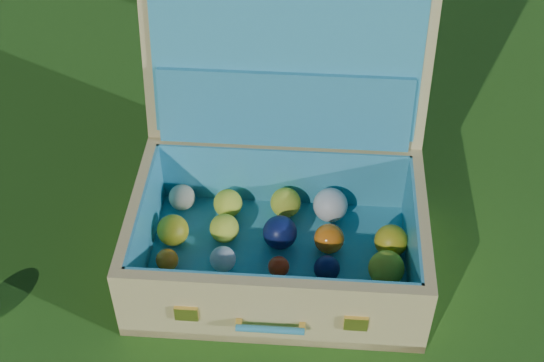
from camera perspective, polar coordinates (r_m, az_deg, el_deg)
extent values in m
plane|color=#215114|center=(1.62, -3.95, -6.52)|extent=(60.00, 60.00, 0.00)
cube|color=#D6BC73|center=(1.61, 0.42, -6.23)|extent=(0.66, 0.51, 0.02)
cube|color=#D6BC73|center=(1.43, -0.06, -9.85)|extent=(0.58, 0.15, 0.18)
cube|color=#D6BC73|center=(1.68, 0.85, 0.31)|extent=(0.58, 0.15, 0.18)
cube|color=#D6BC73|center=(1.59, -9.89, -3.76)|extent=(0.10, 0.35, 0.18)
cube|color=#D6BC73|center=(1.57, 10.92, -4.83)|extent=(0.10, 0.35, 0.18)
cube|color=teal|center=(1.60, 0.42, -5.91)|extent=(0.61, 0.46, 0.01)
cube|color=teal|center=(1.43, -0.02, -9.15)|extent=(0.54, 0.12, 0.16)
cube|color=teal|center=(1.67, 0.82, 0.26)|extent=(0.54, 0.12, 0.16)
cube|color=teal|center=(1.58, -9.45, -3.52)|extent=(0.08, 0.34, 0.16)
cube|color=teal|center=(1.56, 10.47, -4.54)|extent=(0.08, 0.34, 0.16)
cube|color=#D6BC73|center=(1.56, 1.10, 9.48)|extent=(0.60, 0.24, 0.39)
cube|color=teal|center=(1.54, 1.06, 9.19)|extent=(0.55, 0.19, 0.35)
cube|color=teal|center=(1.58, 0.94, 5.38)|extent=(0.53, 0.16, 0.17)
cube|color=#F2C659|center=(1.44, -6.47, -9.90)|extent=(0.04, 0.02, 0.03)
cube|color=#F2C659|center=(1.43, 6.33, -10.62)|extent=(0.04, 0.02, 0.03)
cylinder|color=teal|center=(1.43, -0.15, -11.12)|extent=(0.13, 0.04, 0.01)
cube|color=#F2C659|center=(1.44, -2.52, -10.72)|extent=(0.02, 0.02, 0.01)
cube|color=#F2C659|center=(1.43, 2.28, -10.99)|extent=(0.02, 0.02, 0.01)
sphere|color=beige|center=(1.51, -8.60, -8.12)|extent=(0.07, 0.07, 0.07)
sphere|color=#CDD333|center=(1.50, -4.09, -8.67)|extent=(0.06, 0.06, 0.06)
sphere|color=orange|center=(1.49, 0.52, -8.81)|extent=(0.06, 0.06, 0.06)
sphere|color=#CDD333|center=(1.49, 4.57, -8.85)|extent=(0.07, 0.07, 0.07)
sphere|color=red|center=(1.51, 8.55, -9.16)|extent=(0.04, 0.04, 0.04)
sphere|color=orange|center=(1.58, -7.90, -5.91)|extent=(0.05, 0.05, 0.05)
sphere|color=silver|center=(1.56, -3.72, -5.88)|extent=(0.05, 0.05, 0.05)
sphere|color=red|center=(1.55, 0.51, -6.47)|extent=(0.04, 0.04, 0.04)
sphere|color=#0D1644|center=(1.55, 4.15, -6.58)|extent=(0.05, 0.05, 0.05)
sphere|color=#CDD333|center=(1.55, 8.60, -6.51)|extent=(0.07, 0.07, 0.07)
sphere|color=gold|center=(1.62, -7.47, -3.70)|extent=(0.07, 0.07, 0.07)
sphere|color=#CDD333|center=(1.62, -3.61, -3.57)|extent=(0.06, 0.06, 0.06)
sphere|color=#0D1644|center=(1.60, 0.60, -3.89)|extent=(0.07, 0.07, 0.07)
sphere|color=orange|center=(1.60, 4.32, -4.35)|extent=(0.06, 0.06, 0.06)
sphere|color=gold|center=(1.60, 8.94, -4.48)|extent=(0.07, 0.07, 0.07)
sphere|color=beige|center=(1.69, -6.80, -1.23)|extent=(0.06, 0.06, 0.06)
sphere|color=#CDD333|center=(1.67, -3.34, -1.69)|extent=(0.06, 0.06, 0.06)
sphere|color=#CDD333|center=(1.66, 1.03, -1.64)|extent=(0.07, 0.07, 0.07)
sphere|color=silver|center=(1.66, 4.42, -1.81)|extent=(0.08, 0.08, 0.08)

